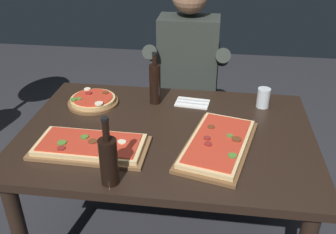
{
  "coord_description": "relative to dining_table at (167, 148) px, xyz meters",
  "views": [
    {
      "loc": [
        0.21,
        -1.53,
        1.69
      ],
      "look_at": [
        0.0,
        0.05,
        0.79
      ],
      "focal_mm": 40.29,
      "sensor_mm": 36.0,
      "label": 1
    }
  ],
  "objects": [
    {
      "name": "tumbler_near_camera",
      "position": [
        0.48,
        0.32,
        0.14
      ],
      "size": [
        0.07,
        0.07,
        0.11
      ],
      "color": "silver",
      "rests_on": "dining_table"
    },
    {
      "name": "pizza_rectangular_front",
      "position": [
        -0.31,
        -0.2,
        0.11
      ],
      "size": [
        0.51,
        0.26,
        0.05
      ],
      "color": "brown",
      "rests_on": "dining_table"
    },
    {
      "name": "seated_diner",
      "position": [
        0.03,
        0.74,
        0.1
      ],
      "size": [
        0.53,
        0.41,
        1.33
      ],
      "color": "#23232D",
      "rests_on": "ground_plane"
    },
    {
      "name": "wine_bottle_dark",
      "position": [
        -0.1,
        0.29,
        0.21
      ],
      "size": [
        0.06,
        0.06,
        0.29
      ],
      "color": "black",
      "rests_on": "dining_table"
    },
    {
      "name": "pizza_rectangular_left",
      "position": [
        0.25,
        -0.11,
        0.11
      ],
      "size": [
        0.38,
        0.56,
        0.05
      ],
      "color": "brown",
      "rests_on": "dining_table"
    },
    {
      "name": "pizza_round_far",
      "position": [
        -0.44,
        0.23,
        0.11
      ],
      "size": [
        0.27,
        0.27,
        0.05
      ],
      "color": "brown",
      "rests_on": "dining_table"
    },
    {
      "name": "diner_chair",
      "position": [
        0.03,
        0.86,
        -0.16
      ],
      "size": [
        0.44,
        0.44,
        0.87
      ],
      "color": "#3D2B1E",
      "rests_on": "ground_plane"
    },
    {
      "name": "dining_table",
      "position": [
        0.0,
        0.0,
        0.0
      ],
      "size": [
        1.4,
        0.96,
        0.74
      ],
      "color": "black",
      "rests_on": "ground_plane"
    },
    {
      "name": "napkin_cutlery_set",
      "position": [
        0.1,
        0.3,
        0.1
      ],
      "size": [
        0.19,
        0.13,
        0.01
      ],
      "color": "white",
      "rests_on": "dining_table"
    },
    {
      "name": "oil_bottle_amber",
      "position": [
        -0.17,
        -0.41,
        0.2
      ],
      "size": [
        0.07,
        0.07,
        0.29
      ],
      "color": "black",
      "rests_on": "dining_table"
    }
  ]
}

